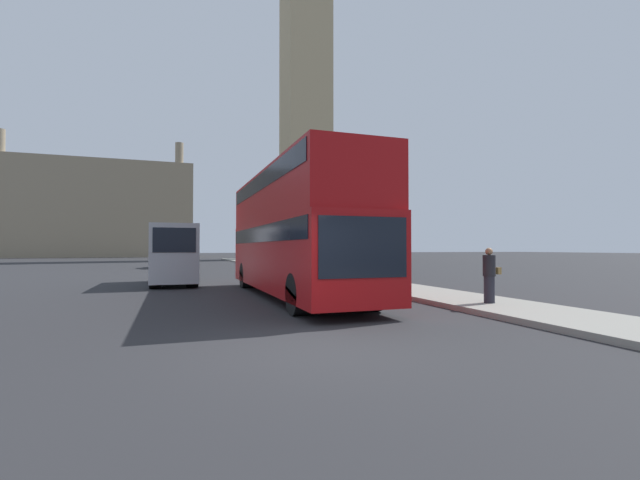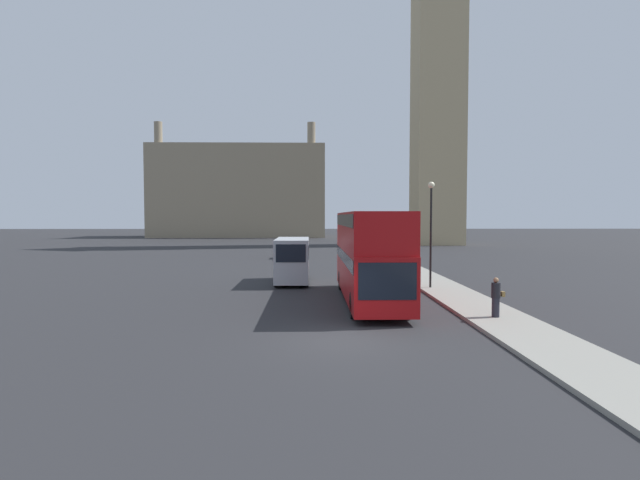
{
  "view_description": "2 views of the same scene",
  "coord_description": "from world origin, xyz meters",
  "px_view_note": "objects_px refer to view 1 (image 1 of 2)",
  "views": [
    {
      "loc": [
        -2.38,
        -6.96,
        1.71
      ],
      "look_at": [
        3.23,
        9.04,
        2.04
      ],
      "focal_mm": 24.0,
      "sensor_mm": 36.0,
      "label": 1
    },
    {
      "loc": [
        -1.12,
        -16.47,
        4.13
      ],
      "look_at": [
        -0.45,
        17.16,
        2.54
      ],
      "focal_mm": 28.0,
      "sensor_mm": 36.0,
      "label": 2
    }
  ],
  "objects_px": {
    "red_double_decker_bus": "(294,228)",
    "pedestrian": "(489,275)",
    "street_lamp": "(353,199)",
    "parked_sedan": "(163,260)",
    "white_van": "(174,253)",
    "clock_tower": "(306,48)"
  },
  "relations": [
    {
      "from": "pedestrian",
      "to": "parked_sedan",
      "type": "relative_size",
      "value": 0.34
    },
    {
      "from": "parked_sedan",
      "to": "white_van",
      "type": "bearing_deg",
      "value": -87.67
    },
    {
      "from": "pedestrian",
      "to": "parked_sedan",
      "type": "distance_m",
      "value": 30.88
    },
    {
      "from": "white_van",
      "to": "pedestrian",
      "type": "distance_m",
      "value": 14.09
    },
    {
      "from": "red_double_decker_bus",
      "to": "street_lamp",
      "type": "height_order",
      "value": "street_lamp"
    },
    {
      "from": "red_double_decker_bus",
      "to": "street_lamp",
      "type": "distance_m",
      "value": 5.66
    },
    {
      "from": "clock_tower",
      "to": "pedestrian",
      "type": "bearing_deg",
      "value": -101.87
    },
    {
      "from": "clock_tower",
      "to": "street_lamp",
      "type": "height_order",
      "value": "clock_tower"
    },
    {
      "from": "clock_tower",
      "to": "pedestrian",
      "type": "height_order",
      "value": "clock_tower"
    },
    {
      "from": "street_lamp",
      "to": "parked_sedan",
      "type": "distance_m",
      "value": 23.1
    },
    {
      "from": "white_van",
      "to": "parked_sedan",
      "type": "distance_m",
      "value": 18.25
    },
    {
      "from": "parked_sedan",
      "to": "street_lamp",
      "type": "bearing_deg",
      "value": -67.92
    },
    {
      "from": "white_van",
      "to": "pedestrian",
      "type": "height_order",
      "value": "white_van"
    },
    {
      "from": "street_lamp",
      "to": "parked_sedan",
      "type": "bearing_deg",
      "value": 112.08
    },
    {
      "from": "red_double_decker_bus",
      "to": "pedestrian",
      "type": "relative_size",
      "value": 7.25
    },
    {
      "from": "parked_sedan",
      "to": "pedestrian",
      "type": "bearing_deg",
      "value": -72.68
    },
    {
      "from": "red_double_decker_bus",
      "to": "pedestrian",
      "type": "distance_m",
      "value": 6.55
    },
    {
      "from": "white_van",
      "to": "street_lamp",
      "type": "relative_size",
      "value": 0.91
    },
    {
      "from": "red_double_decker_bus",
      "to": "white_van",
      "type": "distance_m",
      "value": 7.87
    },
    {
      "from": "clock_tower",
      "to": "street_lamp",
      "type": "relative_size",
      "value": 10.94
    },
    {
      "from": "pedestrian",
      "to": "street_lamp",
      "type": "distance_m",
      "value": 8.86
    },
    {
      "from": "white_van",
      "to": "street_lamp",
      "type": "height_order",
      "value": "street_lamp"
    }
  ]
}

